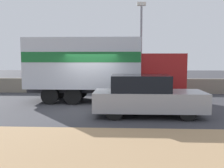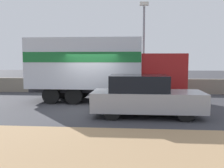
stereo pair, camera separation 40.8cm
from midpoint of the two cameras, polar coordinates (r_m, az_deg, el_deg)
ground_plane at (r=11.35m, az=-6.42°, el=-5.81°), size 80.00×80.00×0.00m
dirt_shoulder_foreground at (r=6.22m, az=-14.78°, el=-15.57°), size 60.00×4.69×0.04m
stone_wall_backdrop at (r=16.81m, az=-3.37°, el=-0.37°), size 60.00×0.35×0.97m
street_lamp at (r=16.18m, az=5.93°, el=9.84°), size 0.56×0.28×5.81m
box_truck at (r=13.29m, az=-3.91°, el=4.12°), size 8.05×2.54×3.32m
car_hatchback at (r=9.94m, az=6.72°, el=-2.75°), size 4.33×1.73×1.64m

